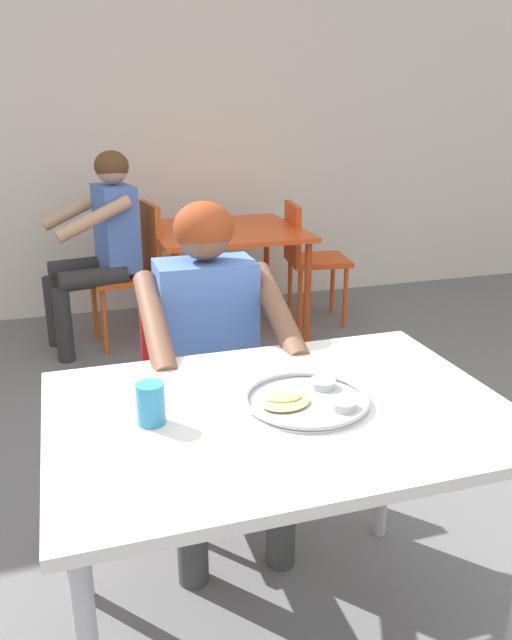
{
  "coord_description": "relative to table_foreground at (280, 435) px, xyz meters",
  "views": [
    {
      "loc": [
        -0.57,
        -1.4,
        1.49
      ],
      "look_at": [
        -0.07,
        0.2,
        0.91
      ],
      "focal_mm": 35.44,
      "sensor_mm": 36.0,
      "label": 1
    }
  ],
  "objects": [
    {
      "name": "drinking_cup",
      "position": [
        -0.32,
        0.02,
        0.13
      ],
      "size": [
        0.07,
        0.07,
        0.1
      ],
      "color": "#338CBF",
      "rests_on": "table_foreground"
    },
    {
      "name": "ground_plane",
      "position": [
        0.08,
        0.05,
        -0.71
      ],
      "size": [
        12.0,
        12.0,
        0.05
      ],
      "primitive_type": "cube",
      "color": "slate"
    },
    {
      "name": "table_foreground",
      "position": [
        0.0,
        0.0,
        0.0
      ],
      "size": [
        1.15,
        0.82,
        0.76
      ],
      "color": "silver",
      "rests_on": "ground"
    },
    {
      "name": "chair_red_right",
      "position": [
        1.13,
        2.61,
        -0.19
      ],
      "size": [
        0.45,
        0.45,
        0.84
      ],
      "color": "#D94A17",
      "rests_on": "ground"
    },
    {
      "name": "diner_foreground",
      "position": [
        -0.02,
        0.62,
        0.03
      ],
      "size": [
        0.49,
        0.55,
        1.18
      ],
      "color": "#3C3C3C",
      "rests_on": "ground"
    },
    {
      "name": "table_background_red",
      "position": [
        0.55,
        2.59,
        -0.05
      ],
      "size": [
        0.95,
        0.94,
        0.7
      ],
      "color": "#E04C19",
      "rests_on": "ground"
    },
    {
      "name": "thali_tray",
      "position": [
        0.07,
        0.0,
        0.09
      ],
      "size": [
        0.32,
        0.32,
        0.03
      ],
      "color": "#B7BABF",
      "rests_on": "table_foreground"
    },
    {
      "name": "chair_foreground",
      "position": [
        -0.02,
        0.85,
        -0.19
      ],
      "size": [
        0.44,
        0.44,
        0.84
      ],
      "color": "red",
      "rests_on": "ground"
    },
    {
      "name": "chair_red_left",
      "position": [
        -0.05,
        2.59,
        -0.17
      ],
      "size": [
        0.46,
        0.43,
        0.89
      ],
      "color": "#CA501A",
      "rests_on": "ground"
    },
    {
      "name": "patron_background",
      "position": [
        -0.24,
        2.57,
        0.04
      ],
      "size": [
        0.6,
        0.56,
        1.21
      ],
      "color": "#2C2C2C",
      "rests_on": "ground"
    },
    {
      "name": "back_wall",
      "position": [
        0.08,
        3.34,
        1.02
      ],
      "size": [
        12.0,
        0.12,
        3.4
      ],
      "primitive_type": "cube",
      "color": "silver",
      "rests_on": "ground"
    }
  ]
}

